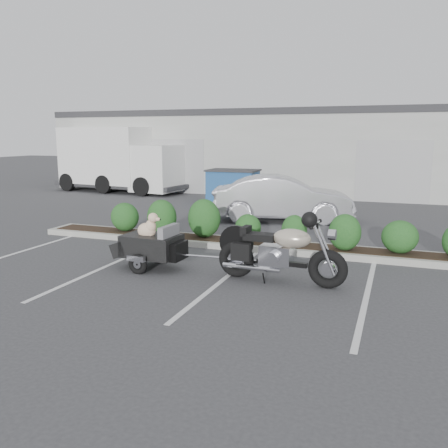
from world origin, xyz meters
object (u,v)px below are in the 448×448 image
(sedan, at_px, (282,198))
(dumpster, at_px, (233,186))
(pet_trailer, at_px, (151,245))
(delivery_truck, at_px, (120,161))
(motorcycle, at_px, (280,253))

(sedan, height_order, dumpster, sedan)
(pet_trailer, xyz_separation_m, sedan, (1.26, 6.53, 0.24))
(sedan, relative_size, dumpster, 2.14)
(sedan, distance_m, dumpster, 4.71)
(delivery_truck, bearing_deg, motorcycle, -40.29)
(pet_trailer, relative_size, delivery_truck, 0.29)
(motorcycle, xyz_separation_m, pet_trailer, (-2.79, 0.03, -0.07))
(motorcycle, height_order, dumpster, motorcycle)
(dumpster, bearing_deg, delivery_truck, 163.95)
(sedan, height_order, delivery_truck, delivery_truck)
(sedan, distance_m, delivery_truck, 11.02)
(pet_trailer, xyz_separation_m, delivery_truck, (-8.32, 11.91, 1.01))
(motorcycle, bearing_deg, delivery_truck, 135.79)
(sedan, bearing_deg, pet_trailer, 153.84)
(pet_trailer, xyz_separation_m, dumpster, (-1.73, 10.16, 0.19))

